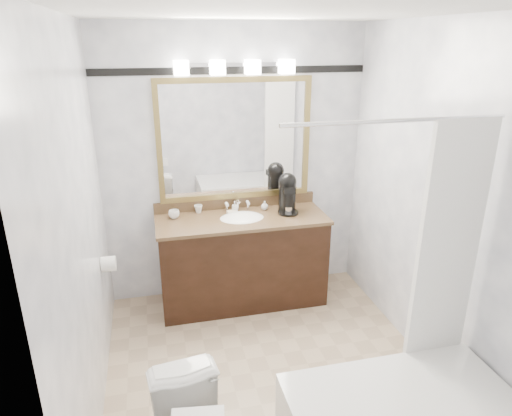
% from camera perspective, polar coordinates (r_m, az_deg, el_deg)
% --- Properties ---
extents(room, '(2.42, 2.62, 2.52)m').
position_cam_1_polar(room, '(3.02, 2.04, -1.06)').
color(room, tan).
rests_on(room, ground).
extents(vanity, '(1.53, 0.58, 0.97)m').
position_cam_1_polar(vanity, '(4.25, -1.73, -6.32)').
color(vanity, black).
rests_on(vanity, ground).
extents(mirror, '(1.40, 0.04, 1.10)m').
position_cam_1_polar(mirror, '(4.15, -2.64, 8.50)').
color(mirror, olive).
rests_on(mirror, room).
extents(vanity_light_bar, '(1.02, 0.14, 0.12)m').
position_cam_1_polar(vanity_light_bar, '(4.01, -2.64, 17.22)').
color(vanity_light_bar, silver).
rests_on(vanity_light_bar, room).
extents(accent_stripe, '(2.40, 0.01, 0.06)m').
position_cam_1_polar(accent_stripe, '(4.08, -2.82, 16.81)').
color(accent_stripe, black).
rests_on(accent_stripe, room).
extents(tp_roll, '(0.11, 0.12, 0.12)m').
position_cam_1_polar(tp_roll, '(3.78, -17.94, -6.66)').
color(tp_roll, white).
rests_on(tp_roll, room).
extents(coffee_maker, '(0.19, 0.24, 0.37)m').
position_cam_1_polar(coffee_maker, '(4.18, 3.95, 2.00)').
color(coffee_maker, black).
rests_on(coffee_maker, vanity).
extents(cup_left, '(0.13, 0.13, 0.07)m').
position_cam_1_polar(cup_left, '(4.12, -10.21, -0.78)').
color(cup_left, white).
rests_on(cup_left, vanity).
extents(cup_right, '(0.10, 0.10, 0.07)m').
position_cam_1_polar(cup_right, '(4.23, -7.22, -0.11)').
color(cup_right, white).
rests_on(cup_right, vanity).
extents(soap_bottle_a, '(0.06, 0.06, 0.10)m').
position_cam_1_polar(soap_bottle_a, '(4.20, -2.67, 0.14)').
color(soap_bottle_a, white).
rests_on(soap_bottle_a, vanity).
extents(soap_bottle_b, '(0.08, 0.08, 0.08)m').
position_cam_1_polar(soap_bottle_b, '(4.26, 1.08, 0.34)').
color(soap_bottle_b, white).
rests_on(soap_bottle_b, vanity).
extents(soap_bar, '(0.09, 0.06, 0.03)m').
position_cam_1_polar(soap_bar, '(4.18, -3.04, -0.53)').
color(soap_bar, beige).
rests_on(soap_bar, vanity).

